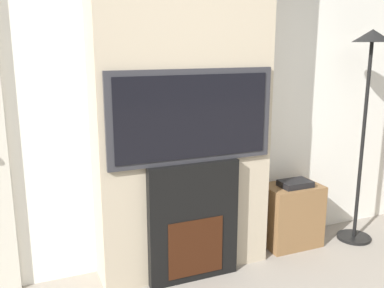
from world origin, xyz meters
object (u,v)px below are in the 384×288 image
at_px(fireplace, 192,221).
at_px(media_stand, 291,214).
at_px(television, 192,116).
at_px(floor_lamp, 368,82).

distance_m(fireplace, media_stand, 1.01).
height_order(television, floor_lamp, floor_lamp).
relative_size(television, media_stand, 2.05).
xyz_separation_m(fireplace, television, (0.00, -0.00, 0.77)).
distance_m(television, floor_lamp, 1.58).
height_order(floor_lamp, media_stand, floor_lamp).
bearing_deg(television, floor_lamp, 1.08).
bearing_deg(fireplace, television, -90.00).
height_order(television, media_stand, television).
xyz_separation_m(fireplace, floor_lamp, (1.57, 0.03, 0.94)).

